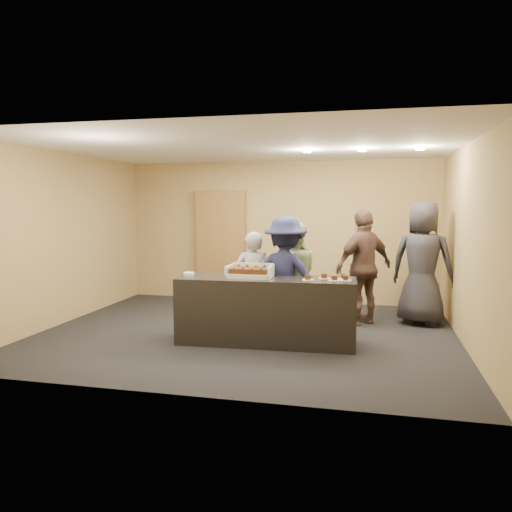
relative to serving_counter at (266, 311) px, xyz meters
name	(u,v)px	position (x,y,z in m)	size (l,w,h in m)	color
room	(247,242)	(-0.39, 0.47, 0.90)	(6.04, 6.00, 2.70)	black
serving_counter	(266,311)	(0.00, 0.00, 0.00)	(2.40, 0.70, 0.90)	black
storage_cabinet	(221,245)	(-1.53, 2.88, 0.63)	(0.98, 0.15, 2.16)	brown
cake_box	(250,274)	(-0.23, 0.02, 0.49)	(0.60, 0.42, 0.18)	white
sheet_cake	(250,270)	(-0.23, 0.00, 0.55)	(0.51, 0.35, 0.11)	#3E1D0E
plate_stack	(189,274)	(-1.12, 0.03, 0.47)	(0.15, 0.15, 0.04)	white
slice_a	(308,278)	(0.57, -0.08, 0.47)	(0.15, 0.15, 0.07)	white
slice_b	(324,277)	(0.77, 0.09, 0.47)	(0.15, 0.15, 0.07)	white
slice_c	(335,279)	(0.92, -0.04, 0.47)	(0.15, 0.15, 0.07)	white
slice_d	(344,277)	(1.02, 0.13, 0.47)	(0.15, 0.15, 0.07)	white
slice_e	(346,279)	(1.06, -0.02, 0.47)	(0.15, 0.15, 0.07)	white
person_server_grey	(253,283)	(-0.29, 0.45, 0.30)	(0.55, 0.36, 1.50)	#97979B
person_sage_man	(294,275)	(0.23, 0.96, 0.36)	(0.79, 0.61, 1.62)	gray
person_navy_man	(285,277)	(0.18, 0.45, 0.41)	(1.11, 0.64, 1.72)	#1B1E3E
person_brown_extra	(364,267)	(1.27, 1.42, 0.46)	(1.06, 0.44, 1.82)	#4F372C
person_dark_suit	(422,263)	(2.16, 1.61, 0.53)	(0.95, 0.62, 1.95)	#26262B
ceiling_spotlights	(362,150)	(1.21, 0.97, 2.22)	(1.72, 0.12, 0.03)	#FFEAC6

